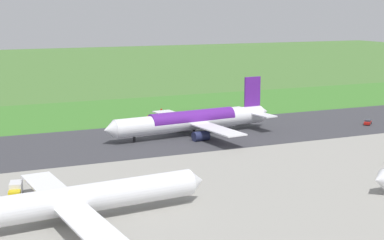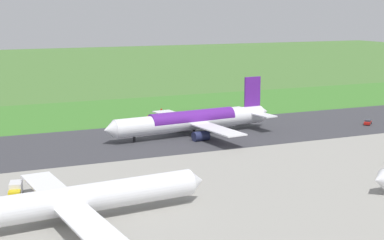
# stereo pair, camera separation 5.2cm
# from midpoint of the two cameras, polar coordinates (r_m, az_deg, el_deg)

# --- Properties ---
(ground_plane) EXTENTS (800.00, 800.00, 0.00)m
(ground_plane) POSITION_cam_midpoint_polar(r_m,az_deg,el_deg) (167.31, -4.09, -1.85)
(ground_plane) COLOR #477233
(runway_asphalt) EXTENTS (600.00, 40.45, 0.06)m
(runway_asphalt) POSITION_cam_midpoint_polar(r_m,az_deg,el_deg) (167.30, -4.09, -1.84)
(runway_asphalt) COLOR #38383D
(runway_asphalt) RESTS_ON ground
(apron_concrete) EXTENTS (440.00, 110.00, 0.05)m
(apron_concrete) POSITION_cam_midpoint_polar(r_m,az_deg,el_deg) (110.69, 7.47, -8.47)
(apron_concrete) COLOR gray
(apron_concrete) RESTS_ON ground
(grass_verge_foreground) EXTENTS (600.00, 80.00, 0.04)m
(grass_verge_foreground) POSITION_cam_midpoint_polar(r_m,az_deg,el_deg) (200.82, -7.56, 0.19)
(grass_verge_foreground) COLOR #3C782B
(grass_verge_foreground) RESTS_ON ground
(airliner_main) EXTENTS (54.14, 44.39, 15.88)m
(airliner_main) POSITION_cam_midpoint_polar(r_m,az_deg,el_deg) (171.36, 0.12, -0.04)
(airliner_main) COLOR white
(airliner_main) RESTS_ON ground
(airliner_parked_mid) EXTENTS (51.35, 42.07, 14.98)m
(airliner_parked_mid) POSITION_cam_midpoint_polar(r_m,az_deg,el_deg) (103.85, -11.56, -7.53)
(airliner_parked_mid) COLOR white
(airliner_parked_mid) RESTS_ON ground
(service_truck_baggage) EXTENTS (3.55, 6.17, 2.65)m
(service_truck_baggage) POSITION_cam_midpoint_polar(r_m,az_deg,el_deg) (121.65, -16.52, -6.38)
(service_truck_baggage) COLOR gold
(service_truck_baggage) RESTS_ON ground
(service_car_followme) EXTENTS (4.35, 4.12, 1.62)m
(service_car_followme) POSITION_cam_midpoint_polar(r_m,az_deg,el_deg) (195.42, 16.48, -0.20)
(service_car_followme) COLOR #B21914
(service_car_followme) RESTS_ON ground
(no_stopping_sign) EXTENTS (0.60, 0.10, 2.70)m
(no_stopping_sign) POSITION_cam_midpoint_polar(r_m,az_deg,el_deg) (201.71, -2.94, 0.78)
(no_stopping_sign) COLOR slate
(no_stopping_sign) RESTS_ON ground
(traffic_cone_orange) EXTENTS (0.40, 0.40, 0.55)m
(traffic_cone_orange) POSITION_cam_midpoint_polar(r_m,az_deg,el_deg) (202.88, -4.25, 0.44)
(traffic_cone_orange) COLOR orange
(traffic_cone_orange) RESTS_ON ground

